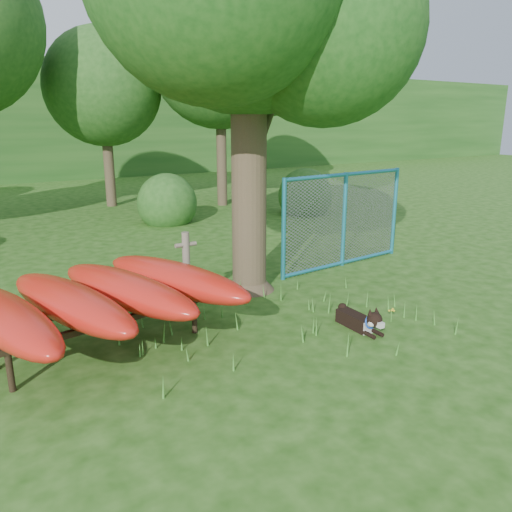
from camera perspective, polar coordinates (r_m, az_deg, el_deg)
ground at (r=7.01m, az=3.98°, el=-10.35°), size 80.00×80.00×0.00m
wooden_post at (r=8.10m, az=-7.93°, el=-1.58°), size 0.36×0.12×1.32m
kayak_rack at (r=6.94m, az=-17.49°, el=-4.40°), size 3.72×3.32×1.01m
husky_dog at (r=7.62m, az=11.94°, el=-7.22°), size 0.26×0.99×0.44m
fence_section at (r=10.69m, az=10.03°, el=4.10°), size 3.40×0.34×3.32m
wildflower_clump at (r=8.04m, az=15.26°, el=-6.11°), size 0.10×0.09×0.21m
bg_tree_c at (r=18.84m, az=-17.09°, el=17.93°), size 4.00×4.00×6.12m
bg_tree_d at (r=18.42m, az=-4.16°, el=21.65°), size 4.80×4.80×7.50m
bg_tree_e at (r=22.52m, az=-0.91°, el=20.89°), size 4.60×4.60×7.55m
shrub_right at (r=16.90m, az=5.59°, el=4.88°), size 1.80×1.80×1.80m
shrub_mid at (r=15.50m, az=-10.02°, el=3.78°), size 1.80×1.80×1.80m
wooded_hillside at (r=33.27m, az=-26.88°, el=13.64°), size 80.00×12.00×6.00m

